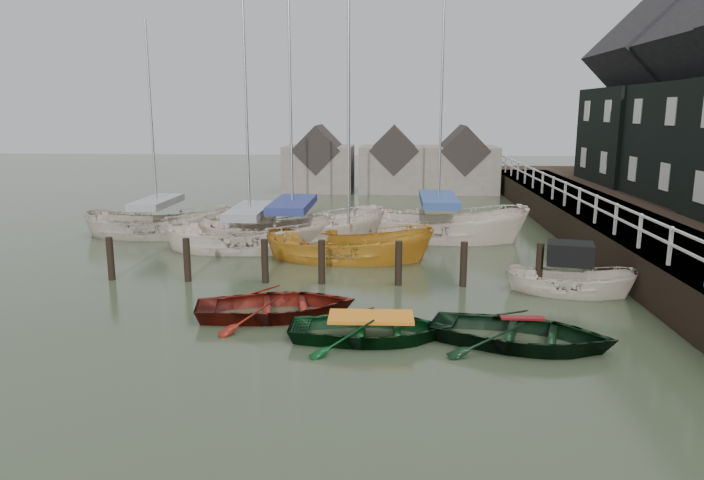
# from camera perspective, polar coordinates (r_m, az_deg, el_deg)

# --- Properties ---
(ground) EXTENTS (120.00, 120.00, 0.00)m
(ground) POSITION_cam_1_polar(r_m,az_deg,el_deg) (16.85, 0.16, -6.82)
(ground) COLOR #313C26
(ground) RESTS_ON ground
(pier) EXTENTS (3.04, 32.00, 2.70)m
(pier) POSITION_cam_1_polar(r_m,az_deg,el_deg) (27.67, 21.57, 1.24)
(pier) COLOR black
(pier) RESTS_ON ground
(mooring_pilings) EXTENTS (13.72, 0.22, 1.80)m
(mooring_pilings) POSITION_cam_1_polar(r_m,az_deg,el_deg) (19.67, -2.52, -2.58)
(mooring_pilings) COLOR black
(mooring_pilings) RESTS_ON ground
(far_sheds) EXTENTS (14.00, 4.08, 4.39)m
(far_sheds) POSITION_cam_1_polar(r_m,az_deg,el_deg) (42.08, 3.60, 6.96)
(far_sheds) COLOR #665B51
(far_sheds) RESTS_ON ground
(rowboat_red) EXTENTS (4.74, 3.81, 0.87)m
(rowboat_red) POSITION_cam_1_polar(r_m,az_deg,el_deg) (16.86, -6.80, -6.89)
(rowboat_red) COLOR #5F150D
(rowboat_red) RESTS_ON ground
(rowboat_green) EXTENTS (3.96, 2.89, 0.80)m
(rowboat_green) POSITION_cam_1_polar(r_m,az_deg,el_deg) (15.16, 1.72, -8.99)
(rowboat_green) COLOR black
(rowboat_green) RESTS_ON ground
(rowboat_dkgreen) EXTENTS (4.85, 4.05, 0.87)m
(rowboat_dkgreen) POSITION_cam_1_polar(r_m,az_deg,el_deg) (15.29, 15.09, -9.21)
(rowboat_dkgreen) COLOR black
(rowboat_dkgreen) RESTS_ON ground
(motorboat) EXTENTS (3.95, 2.21, 2.24)m
(motorboat) POSITION_cam_1_polar(r_m,az_deg,el_deg) (19.75, 19.14, -4.31)
(motorboat) COLOR beige
(motorboat) RESTS_ON ground
(sailboat_a) EXTENTS (6.83, 3.00, 10.79)m
(sailboat_a) POSITION_cam_1_polar(r_m,az_deg,el_deg) (24.81, -9.17, -0.74)
(sailboat_a) COLOR beige
(sailboat_a) RESTS_ON ground
(sailboat_b) EXTENTS (7.71, 3.79, 12.60)m
(sailboat_b) POSITION_cam_1_polar(r_m,az_deg,el_deg) (25.30, -5.37, -0.40)
(sailboat_b) COLOR beige
(sailboat_b) RESTS_ON ground
(sailboat_c) EXTENTS (6.33, 2.81, 10.27)m
(sailboat_c) POSITION_cam_1_polar(r_m,az_deg,el_deg) (22.92, -0.29, -1.75)
(sailboat_c) COLOR #BD8023
(sailboat_c) RESTS_ON ground
(sailboat_d) EXTENTS (7.77, 4.04, 12.07)m
(sailboat_d) POSITION_cam_1_polar(r_m,az_deg,el_deg) (26.71, 7.78, 0.19)
(sailboat_d) COLOR silver
(sailboat_d) RESTS_ON ground
(sailboat_e) EXTENTS (6.45, 2.57, 10.20)m
(sailboat_e) POSITION_cam_1_polar(r_m,az_deg,el_deg) (28.43, -17.16, 0.47)
(sailboat_e) COLOR #BFB4A3
(sailboat_e) RESTS_ON ground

